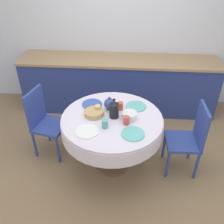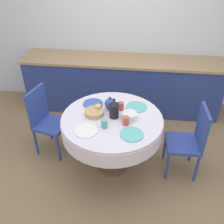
{
  "view_description": "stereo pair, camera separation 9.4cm",
  "coord_description": "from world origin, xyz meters",
  "views": [
    {
      "loc": [
        0.19,
        -2.36,
        2.49
      ],
      "look_at": [
        0.0,
        0.0,
        0.86
      ],
      "focal_mm": 40.0,
      "sensor_mm": 36.0,
      "label": 1
    },
    {
      "loc": [
        0.28,
        -2.35,
        2.49
      ],
      "look_at": [
        0.0,
        0.0,
        0.86
      ],
      "focal_mm": 40.0,
      "sensor_mm": 36.0,
      "label": 2
    }
  ],
  "objects": [
    {
      "name": "cup_far_right",
      "position": [
        0.09,
        0.18,
        0.83
      ],
      "size": [
        0.07,
        0.07,
        0.1
      ],
      "primitive_type": "cylinder",
      "color": "#CC4C3D",
      "rests_on": "dining_table"
    },
    {
      "name": "ground_plane",
      "position": [
        0.0,
        0.0,
        0.0
      ],
      "size": [
        12.0,
        12.0,
        0.0
      ],
      "primitive_type": "plane",
      "color": "#8E704C"
    },
    {
      "name": "chair_right",
      "position": [
        -0.92,
        0.23,
        0.52
      ],
      "size": [
        0.48,
        0.48,
        0.95
      ],
      "rotation": [
        0.0,
        0.0,
        -1.81
      ],
      "color": "#2D428E",
      "rests_on": "ground_plane"
    },
    {
      "name": "dining_table",
      "position": [
        0.0,
        0.0,
        0.65
      ],
      "size": [
        1.21,
        1.21,
        0.78
      ],
      "color": "brown",
      "rests_on": "ground_plane"
    },
    {
      "name": "cup_near_left",
      "position": [
        -0.06,
        -0.19,
        0.83
      ],
      "size": [
        0.07,
        0.07,
        0.1
      ],
      "primitive_type": "cylinder",
      "color": "#5BA39E",
      "rests_on": "dining_table"
    },
    {
      "name": "bread_basket",
      "position": [
        -0.22,
        0.04,
        0.81
      ],
      "size": [
        0.23,
        0.23,
        0.06
      ],
      "primitive_type": "cylinder",
      "color": "tan",
      "rests_on": "dining_table"
    },
    {
      "name": "teapot",
      "position": [
        -0.04,
        0.18,
        0.86
      ],
      "size": [
        0.18,
        0.13,
        0.17
      ],
      "color": "#33478E",
      "rests_on": "dining_table"
    },
    {
      "name": "fruit_bowl",
      "position": [
        0.2,
        0.01,
        0.82
      ],
      "size": [
        0.17,
        0.17,
        0.08
      ],
      "primitive_type": "cylinder",
      "color": "silver",
      "rests_on": "dining_table"
    },
    {
      "name": "cup_far_left",
      "position": [
        -0.18,
        0.09,
        0.83
      ],
      "size": [
        0.07,
        0.07,
        0.1
      ],
      "primitive_type": "cylinder",
      "color": "#DBB766",
      "rests_on": "dining_table"
    },
    {
      "name": "plate_near_right",
      "position": [
        0.25,
        -0.29,
        0.78
      ],
      "size": [
        0.25,
        0.25,
        0.01
      ],
      "primitive_type": "cylinder",
      "color": "#60BCB7",
      "rests_on": "dining_table"
    },
    {
      "name": "coffee_carafe",
      "position": [
        0.02,
        0.02,
        0.89
      ],
      "size": [
        0.11,
        0.11,
        0.25
      ],
      "color": "black",
      "rests_on": "dining_table"
    },
    {
      "name": "plate_near_left",
      "position": [
        -0.25,
        -0.28,
        0.78
      ],
      "size": [
        0.25,
        0.25,
        0.01
      ],
      "primitive_type": "cylinder",
      "color": "white",
      "rests_on": "dining_table"
    },
    {
      "name": "chair_left",
      "position": [
        0.95,
        0.03,
        0.52
      ],
      "size": [
        0.41,
        0.41,
        0.95
      ],
      "rotation": [
        0.0,
        0.0,
        -4.68
      ],
      "color": "#2D428E",
      "rests_on": "ground_plane"
    },
    {
      "name": "cup_near_right",
      "position": [
        0.17,
        -0.11,
        0.83
      ],
      "size": [
        0.07,
        0.07,
        0.1
      ],
      "primitive_type": "cylinder",
      "color": "#CC4C3D",
      "rests_on": "dining_table"
    },
    {
      "name": "plate_far_left",
      "position": [
        -0.27,
        0.26,
        0.78
      ],
      "size": [
        0.25,
        0.25,
        0.01
      ],
      "primitive_type": "cylinder",
      "color": "#3856AD",
      "rests_on": "dining_table"
    },
    {
      "name": "kitchen_counter",
      "position": [
        0.0,
        1.42,
        0.46
      ],
      "size": [
        3.24,
        0.64,
        0.92
      ],
      "color": "navy",
      "rests_on": "ground_plane"
    },
    {
      "name": "wall_back",
      "position": [
        0.0,
        1.75,
        1.3
      ],
      "size": [
        7.0,
        0.05,
        2.6
      ],
      "color": "silver",
      "rests_on": "ground_plane"
    },
    {
      "name": "plate_far_right",
      "position": [
        0.28,
        0.25,
        0.78
      ],
      "size": [
        0.25,
        0.25,
        0.01
      ],
      "primitive_type": "cylinder",
      "color": "#60BCB7",
      "rests_on": "dining_table"
    }
  ]
}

